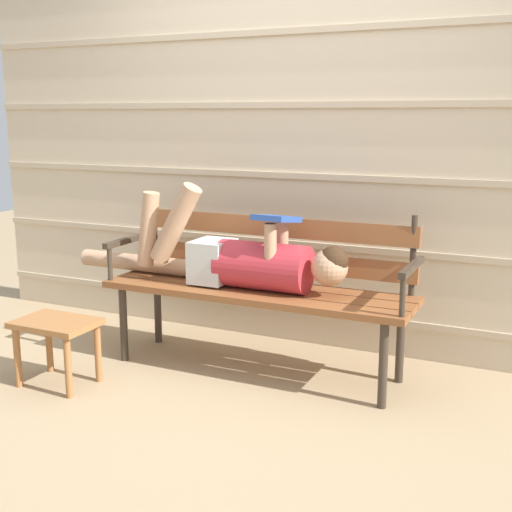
{
  "coord_description": "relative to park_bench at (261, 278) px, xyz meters",
  "views": [
    {
      "loc": [
        1.48,
        -3.01,
        1.39
      ],
      "look_at": [
        0.0,
        0.14,
        0.65
      ],
      "focal_mm": 46.85,
      "sensor_mm": 36.0,
      "label": 1
    }
  ],
  "objects": [
    {
      "name": "footstool",
      "position": [
        -0.86,
        -0.68,
        -0.23
      ],
      "size": [
        0.42,
        0.29,
        0.35
      ],
      "color": "#9E6638",
      "rests_on": "ground"
    },
    {
      "name": "ground_plane",
      "position": [
        -0.0,
        -0.21,
        -0.51
      ],
      "size": [
        12.0,
        12.0,
        0.0
      ],
      "primitive_type": "plane",
      "color": "tan"
    },
    {
      "name": "house_siding",
      "position": [
        -0.0,
        0.52,
        0.73
      ],
      "size": [
        4.53,
        0.08,
        2.48
      ],
      "color": "beige",
      "rests_on": "ground"
    },
    {
      "name": "reclining_person",
      "position": [
        -0.11,
        -0.07,
        0.12
      ],
      "size": [
        1.71,
        0.26,
        0.56
      ],
      "color": "#B72D38"
    },
    {
      "name": "park_bench",
      "position": [
        0.0,
        0.0,
        0.0
      ],
      "size": [
        1.71,
        0.47,
        0.89
      ],
      "color": "brown",
      "rests_on": "ground"
    }
  ]
}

